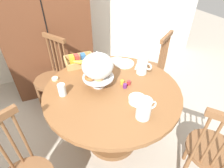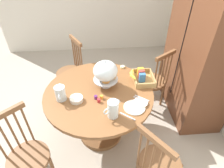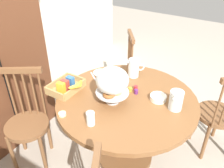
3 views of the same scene
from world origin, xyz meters
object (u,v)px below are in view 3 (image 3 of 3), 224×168
Objects in this scene: windsor_chair_by_cabinet at (218,116)px; windsor_chair_facing_door at (119,74)px; pastry_stand_with_dome at (112,82)px; butter_dish at (62,114)px; windsor_chair_far_side at (28,124)px; orange_juice_pitcher at (134,69)px; dining_table at (126,117)px; china_plate_small at (101,73)px; milk_pitcher at (176,101)px; china_plate_large at (109,73)px; cereal_basket at (67,86)px; drinking_glass at (91,119)px; cereal_bowl at (158,98)px.

windsor_chair_by_cabinet and windsor_chair_facing_door have the same top height.
pastry_stand_with_dome reaches higher than butter_dish.
windsor_chair_far_side is at bearing 119.53° from pastry_stand_with_dome.
orange_juice_pitcher is (0.86, -0.64, 0.37)m from windsor_chair_far_side.
dining_table is 0.53m from china_plate_small.
windsor_chair_far_side reaches higher than milk_pitcher.
windsor_chair_far_side is at bearing 125.50° from windsor_chair_by_cabinet.
china_plate_large is at bearing -53.85° from china_plate_small.
orange_juice_pitcher is at bearing -35.57° from cereal_basket.
pastry_stand_with_dome is (-0.85, -0.43, 0.48)m from windsor_chair_facing_door.
china_plate_small is at bearing 28.51° from drinking_glass.
drinking_glass is (-0.65, -0.36, 0.04)m from china_plate_small.
orange_juice_pitcher is at bearing 5.12° from pastry_stand_with_dome.
windsor_chair_facing_door is 16.25× the size of butter_dish.
windsor_chair_by_cabinet is at bearing -73.23° from china_plate_small.
dining_table is at bearing -9.75° from drinking_glass.
dining_table is at bearing -128.34° from china_plate_large.
china_plate_small is at bearing 126.15° from china_plate_large.
cereal_bowl is (0.61, -1.01, 0.31)m from windsor_chair_far_side.
china_plate_large is 0.74m from butter_dish.
milk_pitcher is at bearing -52.82° from butter_dish.
dining_table is at bearing -35.33° from butter_dish.
windsor_chair_far_side is at bearing 143.10° from orange_juice_pitcher.
milk_pitcher is at bearing -77.31° from dining_table.
drinking_glass is (-0.25, -0.44, 0.01)m from cereal_basket.
china_plate_small reaches higher than dining_table.
windsor_chair_by_cabinet and windsor_chair_far_side have the same top height.
pastry_stand_with_dome is 0.46m from cereal_basket.
windsor_chair_by_cabinet is 1.00× the size of windsor_chair_far_side.
windsor_chair_far_side is 16.25× the size of butter_dish.
windsor_chair_far_side is 6.50× the size of china_plate_small.
milk_pitcher is at bearing -42.50° from drinking_glass.
china_plate_large is at bearing 51.66° from dining_table.
cereal_basket is 0.48m from china_plate_large.
windsor_chair_facing_door is at bearing 50.24° from cereal_bowl.
pastry_stand_with_dome is 1.79× the size of milk_pitcher.
dining_table is 0.43m from pastry_stand_with_dome.
butter_dish is at bearing 97.83° from drinking_glass.
milk_pitcher is 0.95m from cereal_basket.
china_plate_large is 0.61m from cereal_bowl.
dining_table is 0.50m from china_plate_large.
milk_pitcher reaches higher than butter_dish.
windsor_chair_far_side is at bearing 121.31° from cereal_bowl.
milk_pitcher is 1.28× the size of china_plate_small.
china_plate_large is 0.09m from china_plate_small.
windsor_chair_far_side reaches higher than butter_dish.
drinking_glass is at bearing -159.39° from windsor_chair_facing_door.
windsor_chair_by_cabinet is at bearing -33.04° from milk_pitcher.
cereal_bowl is (-0.45, 0.48, 0.31)m from windsor_chair_by_cabinet.
windsor_chair_facing_door is 0.58m from china_plate_large.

